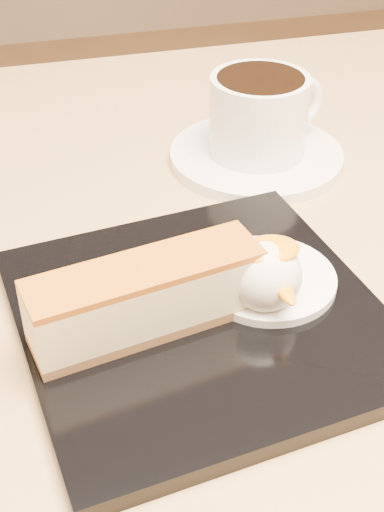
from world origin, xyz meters
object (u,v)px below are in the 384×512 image
object	(u,v)px
saucer	(256,156)
ice_cream_scoop	(266,275)
cheesecake	(146,297)
coffee_cup	(261,113)
table	(211,402)
dessert_plate	(200,317)

from	to	relation	value
saucer	ice_cream_scoop	bearing A→B (deg)	-108.33
cheesecake	coffee_cup	size ratio (longest dim) A/B	1.34
cheesecake	saucer	xyz separation A→B (m)	(0.14, 0.20, -0.03)
cheesecake	ice_cream_scoop	distance (m)	0.08
table	dessert_plate	distance (m)	0.18
cheesecake	coffee_cup	xyz separation A→B (m)	(0.14, 0.20, 0.01)
coffee_cup	table	bearing A→B (deg)	-138.74
table	saucer	bearing A→B (deg)	58.81
dessert_plate	coffee_cup	bearing A→B (deg)	60.84
table	saucer	distance (m)	0.22
dessert_plate	cheesecake	distance (m)	0.05
cheesecake	table	bearing A→B (deg)	37.92
table	cheesecake	world-z (taller)	cheesecake
saucer	table	bearing A→B (deg)	-121.19
saucer	coffee_cup	size ratio (longest dim) A/B	1.38
ice_cream_scoop	saucer	bearing A→B (deg)	71.67
dessert_plate	coffee_cup	world-z (taller)	coffee_cup
saucer	coffee_cup	world-z (taller)	coffee_cup
table	ice_cream_scoop	world-z (taller)	ice_cream_scoop
ice_cream_scoop	coffee_cup	bearing A→B (deg)	71.20
dessert_plate	saucer	size ratio (longest dim) A/B	1.47
table	dessert_plate	xyz separation A→B (m)	(-0.03, -0.07, 0.16)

